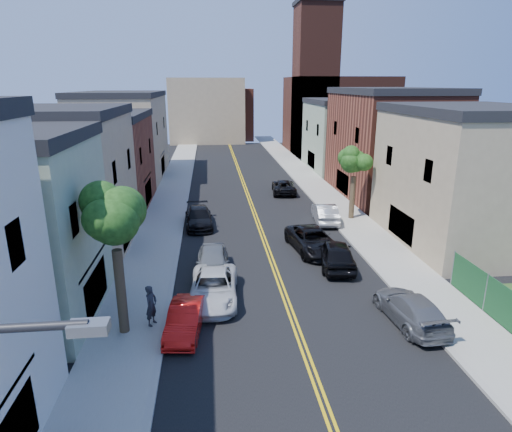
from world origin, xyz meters
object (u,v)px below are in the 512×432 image
object	(u,v)px
grey_car_right	(411,309)
silver_car_right	(325,213)
black_car_left	(199,217)
dark_car_right_far	(284,187)
black_suv_lane	(313,240)
black_car_right	(336,254)
white_pickup	(214,287)
red_sedan	(185,319)
grey_car_left	(213,262)
pedestrian_left	(151,305)

from	to	relation	value
grey_car_right	silver_car_right	bearing A→B (deg)	-94.25
black_car_left	dark_car_right_far	world-z (taller)	black_car_left
silver_car_right	black_car_left	bearing A→B (deg)	5.38
black_suv_lane	dark_car_right_far	bearing A→B (deg)	79.84
dark_car_right_far	silver_car_right	bearing A→B (deg)	105.09
grey_car_right	silver_car_right	size ratio (longest dim) A/B	1.04
black_car_right	dark_car_right_far	distance (m)	19.22
white_pickup	black_car_right	bearing A→B (deg)	29.29
white_pickup	black_car_right	world-z (taller)	black_car_right
dark_car_right_far	black_suv_lane	distance (m)	16.50
red_sedan	grey_car_right	world-z (taller)	grey_car_right
black_car_right	white_pickup	bearing A→B (deg)	32.88
black_car_left	black_suv_lane	xyz separation A→B (m)	(7.81, -6.28, 0.03)
white_pickup	black_car_left	world-z (taller)	black_car_left
white_pickup	dark_car_right_far	size ratio (longest dim) A/B	1.06
grey_car_left	black_car_right	size ratio (longest dim) A/B	0.95
grey_car_right	pedestrian_left	xyz separation A→B (m)	(-12.20, 0.86, 0.41)
white_pickup	black_suv_lane	bearing A→B (deg)	46.88
grey_car_right	black_car_right	world-z (taller)	black_car_right
black_suv_lane	silver_car_right	bearing A→B (deg)	60.87
red_sedan	black_car_right	size ratio (longest dim) A/B	0.81
pedestrian_left	black_suv_lane	bearing A→B (deg)	-23.55
black_car_left	grey_car_right	distance (m)	18.96
black_car_left	white_pickup	bearing A→B (deg)	-89.03
silver_car_right	dark_car_right_far	distance (m)	10.35
dark_car_right_far	pedestrian_left	distance (m)	27.34
grey_car_right	black_suv_lane	bearing A→B (deg)	-79.69
grey_car_right	pedestrian_left	size ratio (longest dim) A/B	2.54
white_pickup	grey_car_left	distance (m)	3.26
dark_car_right_far	black_suv_lane	bearing A→B (deg)	92.86
red_sedan	black_car_right	distance (m)	11.15
grey_car_left	dark_car_right_far	distance (m)	21.05
red_sedan	dark_car_right_far	distance (m)	27.34
black_car_left	pedestrian_left	distance (m)	15.17
red_sedan	dark_car_right_far	bearing A→B (deg)	77.34
black_suv_lane	pedestrian_left	world-z (taller)	pedestrian_left
silver_car_right	white_pickup	bearing A→B (deg)	59.20
silver_car_right	pedestrian_left	bearing A→B (deg)	56.40
black_car_left	dark_car_right_far	distance (m)	13.35
grey_car_left	grey_car_right	size ratio (longest dim) A/B	0.96
red_sedan	silver_car_right	xyz separation A→B (m)	(10.63, 15.63, 0.12)
grey_car_right	black_car_right	xyz separation A→B (m)	(-1.67, 6.89, 0.13)
black_car_right	pedestrian_left	bearing A→B (deg)	36.96
silver_car_right	dark_car_right_far	world-z (taller)	silver_car_right
black_car_right	dark_car_right_far	size ratio (longest dim) A/B	0.99
silver_car_right	black_suv_lane	bearing A→B (deg)	73.71
black_car_right	dark_car_right_far	xyz separation A→B (m)	(-0.03, 19.21, -0.15)
white_pickup	dark_car_right_far	xyz separation A→B (m)	(7.60, 22.89, -0.04)
white_pickup	grey_car_left	bearing A→B (deg)	93.57
black_suv_lane	white_pickup	bearing A→B (deg)	-144.07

